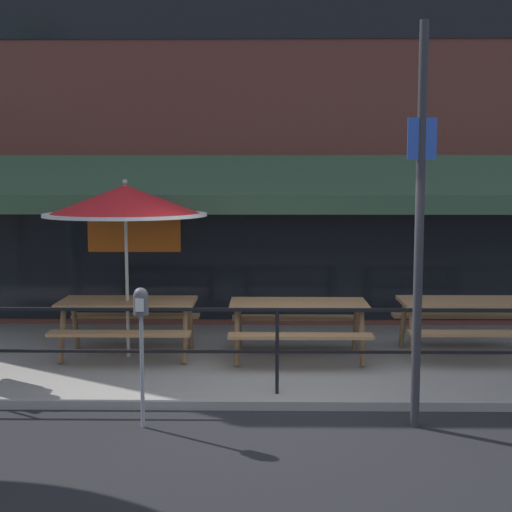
% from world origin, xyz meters
% --- Properties ---
extents(ground_plane, '(120.00, 120.00, 0.00)m').
position_xyz_m(ground_plane, '(0.00, 0.00, 0.00)').
color(ground_plane, black).
extents(patio_deck, '(15.00, 4.00, 0.10)m').
position_xyz_m(patio_deck, '(0.00, 2.00, 0.05)').
color(patio_deck, gray).
rests_on(patio_deck, ground).
extents(restaurant_building, '(15.00, 1.60, 7.63)m').
position_xyz_m(restaurant_building, '(-0.00, 4.22, 3.79)').
color(restaurant_building, brown).
rests_on(restaurant_building, ground).
extents(patio_railing, '(13.84, 0.04, 0.97)m').
position_xyz_m(patio_railing, '(0.00, 0.30, 0.80)').
color(patio_railing, black).
rests_on(patio_railing, patio_deck).
extents(picnic_table_left, '(1.80, 1.42, 0.76)m').
position_xyz_m(picnic_table_left, '(-1.97, 1.93, 0.71)').
color(picnic_table_left, '#997047').
rests_on(picnic_table_left, patio_deck).
extents(picnic_table_centre, '(1.80, 1.42, 0.76)m').
position_xyz_m(picnic_table_centre, '(0.30, 1.83, 0.71)').
color(picnic_table_centre, '#997047').
rests_on(picnic_table_centre, patio_deck).
extents(picnic_table_right, '(1.80, 1.42, 0.76)m').
position_xyz_m(picnic_table_right, '(2.58, 2.01, 0.71)').
color(picnic_table_right, '#997047').
rests_on(picnic_table_right, patio_deck).
extents(patio_umbrella_left, '(2.14, 2.14, 2.38)m').
position_xyz_m(patio_umbrella_left, '(-1.97, 1.91, 2.18)').
color(patio_umbrella_left, '#B7B2A8').
rests_on(patio_umbrella_left, patio_deck).
extents(parking_meter_near, '(0.15, 0.16, 1.42)m').
position_xyz_m(parking_meter_near, '(-1.36, -0.52, 1.15)').
color(parking_meter_near, gray).
rests_on(parking_meter_near, ground).
extents(street_sign_pole, '(0.28, 0.09, 3.99)m').
position_xyz_m(street_sign_pole, '(1.38, -0.45, 2.05)').
color(street_sign_pole, '#2D2D33').
rests_on(street_sign_pole, ground).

